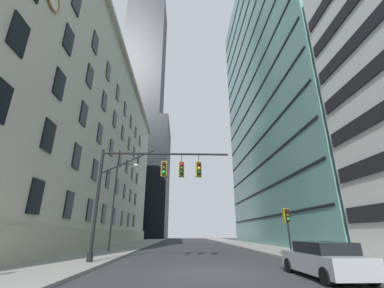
{
  "coord_description": "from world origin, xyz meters",
  "views": [
    {
      "loc": [
        -1.57,
        -13.56,
        1.8
      ],
      "look_at": [
        0.11,
        26.95,
        16.32
      ],
      "focal_mm": 23.24,
      "sensor_mm": 36.0,
      "label": 1
    }
  ],
  "objects_px": {
    "traffic_light_near_right": "(287,218)",
    "street_lamppost": "(117,197)",
    "traffic_signal_mast": "(157,177)",
    "parked_car": "(323,260)"
  },
  "relations": [
    {
      "from": "traffic_signal_mast",
      "to": "street_lamppost",
      "type": "bearing_deg",
      "value": 118.19
    },
    {
      "from": "traffic_signal_mast",
      "to": "street_lamppost",
      "type": "xyz_separation_m",
      "value": [
        -4.89,
        9.12,
        -0.14
      ]
    },
    {
      "from": "traffic_light_near_right",
      "to": "traffic_signal_mast",
      "type": "bearing_deg",
      "value": -165.39
    },
    {
      "from": "street_lamppost",
      "to": "parked_car",
      "type": "bearing_deg",
      "value": -48.99
    },
    {
      "from": "street_lamppost",
      "to": "parked_car",
      "type": "distance_m",
      "value": 19.73
    },
    {
      "from": "parked_car",
      "to": "street_lamppost",
      "type": "bearing_deg",
      "value": 131.01
    },
    {
      "from": "traffic_light_near_right",
      "to": "parked_car",
      "type": "xyz_separation_m",
      "value": [
        -1.9,
        -7.88,
        -2.14
      ]
    },
    {
      "from": "traffic_signal_mast",
      "to": "traffic_light_near_right",
      "type": "relative_size",
      "value": 2.6
    },
    {
      "from": "traffic_signal_mast",
      "to": "street_lamppost",
      "type": "distance_m",
      "value": 10.35
    },
    {
      "from": "traffic_light_near_right",
      "to": "street_lamppost",
      "type": "xyz_separation_m",
      "value": [
        -14.51,
        6.61,
        2.37
      ]
    }
  ]
}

